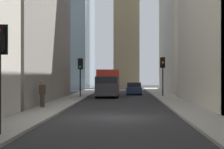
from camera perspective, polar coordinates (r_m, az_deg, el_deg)
name	(u,v)px	position (r m, az deg, el deg)	size (l,w,h in m)	color
ground_plane	(117,118)	(20.89, 0.73, -6.33)	(135.00, 135.00, 0.00)	#262628
sidewalk_right	(33,116)	(21.47, -11.43, -5.98)	(90.00, 2.20, 0.14)	gray
sidewalk_left	(202,117)	(21.26, 13.02, -6.03)	(90.00, 2.20, 0.14)	gray
delivery_truck	(108,83)	(40.46, -0.60, -1.24)	(6.46, 2.25, 2.84)	red
sedan_navy	(134,89)	(45.59, 3.23, -2.11)	(4.30, 1.78, 1.42)	navy
traffic_light_midblock	(163,67)	(40.25, 7.44, 1.03)	(0.43, 0.52, 3.98)	black
traffic_light_far_junction	(80,68)	(39.03, -4.68, 0.89)	(0.43, 0.52, 3.82)	black
pedestrian	(42,93)	(26.50, -10.16, -2.65)	(0.26, 0.44, 1.74)	#473D33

